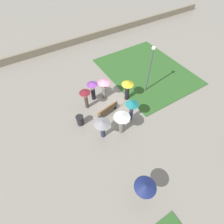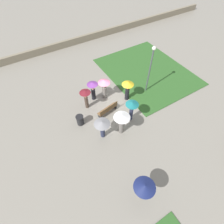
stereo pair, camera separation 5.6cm
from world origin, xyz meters
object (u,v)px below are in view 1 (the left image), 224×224
(crowd_person_white, at_px, (122,120))
(crowd_person_purple, at_px, (93,88))
(lamp_post, at_px, (150,64))
(crowd_person_maroon, at_px, (86,96))
(park_bench, at_px, (108,109))
(crowd_person_pink, at_px, (104,85))
(crowd_person_teal, at_px, (132,107))
(crowd_person_grey, at_px, (102,125))
(lone_walker_far_path, at_px, (145,188))
(crowd_person_yellow, at_px, (127,87))
(trash_bin, at_px, (80,120))

(crowd_person_white, relative_size, crowd_person_purple, 1.04)
(lamp_post, bearing_deg, crowd_person_maroon, -10.14)
(park_bench, bearing_deg, crowd_person_pink, -122.17)
(crowd_person_purple, bearing_deg, crowd_person_pink, 83.26)
(crowd_person_white, bearing_deg, crowd_person_teal, 93.48)
(crowd_person_grey, xyz_separation_m, lone_walker_far_path, (0.17, 4.86, 0.25))
(crowd_person_teal, bearing_deg, crowd_person_purple, -108.50)
(crowd_person_maroon, distance_m, crowd_person_yellow, 3.57)
(crowd_person_maroon, relative_size, crowd_person_yellow, 0.98)
(lone_walker_far_path, bearing_deg, lamp_post, 107.45)
(crowd_person_yellow, relative_size, lone_walker_far_path, 0.97)
(crowd_person_white, distance_m, crowd_person_teal, 1.45)
(lamp_post, relative_size, crowd_person_white, 2.27)
(crowd_person_white, xyz_separation_m, crowd_person_purple, (0.15, -4.18, -0.12))
(crowd_person_pink, height_order, crowd_person_grey, crowd_person_pink)
(lamp_post, height_order, crowd_person_yellow, lamp_post)
(lone_walker_far_path, bearing_deg, crowd_person_purple, 138.60)
(trash_bin, xyz_separation_m, crowd_person_purple, (-2.16, -1.89, 0.83))
(crowd_person_teal, bearing_deg, trash_bin, -65.67)
(crowd_person_pink, height_order, lone_walker_far_path, lone_walker_far_path)
(crowd_person_white, bearing_deg, trash_bin, -156.20)
(lamp_post, xyz_separation_m, crowd_person_pink, (3.69, -1.24, -1.44))
(trash_bin, bearing_deg, park_bench, 174.63)
(trash_bin, relative_size, crowd_person_yellow, 0.44)
(park_bench, height_order, crowd_person_maroon, crowd_person_maroon)
(crowd_person_white, distance_m, crowd_person_purple, 4.18)
(crowd_person_grey, bearing_deg, crowd_person_maroon, -172.34)
(crowd_person_pink, xyz_separation_m, crowd_person_yellow, (-1.58, 1.19, -0.08))
(trash_bin, distance_m, crowd_person_yellow, 4.76)
(crowd_person_grey, distance_m, crowd_person_yellow, 4.36)
(crowd_person_maroon, relative_size, crowd_person_teal, 0.97)
(crowd_person_maroon, xyz_separation_m, crowd_person_pink, (-1.86, -0.25, 0.13))
(lamp_post, distance_m, crowd_person_yellow, 2.60)
(lamp_post, bearing_deg, crowd_person_yellow, -1.48)
(trash_bin, bearing_deg, crowd_person_teal, 155.22)
(trash_bin, distance_m, crowd_person_teal, 4.12)
(park_bench, distance_m, crowd_person_purple, 2.26)
(park_bench, distance_m, crowd_person_pink, 2.12)
(crowd_person_pink, xyz_separation_m, crowd_person_teal, (-0.55, 3.22, -0.02))
(crowd_person_teal, distance_m, crowd_person_purple, 3.86)
(park_bench, height_order, lamp_post, lamp_post)
(crowd_person_maroon, height_order, crowd_person_grey, crowd_person_maroon)
(crowd_person_purple, bearing_deg, crowd_person_yellow, 72.48)
(crowd_person_white, xyz_separation_m, crowd_person_yellow, (-2.34, -2.64, -0.03))
(crowd_person_pink, distance_m, lone_walker_far_path, 8.63)
(crowd_person_pink, distance_m, crowd_person_teal, 3.26)
(park_bench, height_order, crowd_person_yellow, crowd_person_yellow)
(crowd_person_maroon, distance_m, lone_walker_far_path, 8.08)
(lamp_post, xyz_separation_m, trash_bin, (6.76, 0.30, -2.43))
(crowd_person_purple, height_order, lone_walker_far_path, lone_walker_far_path)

